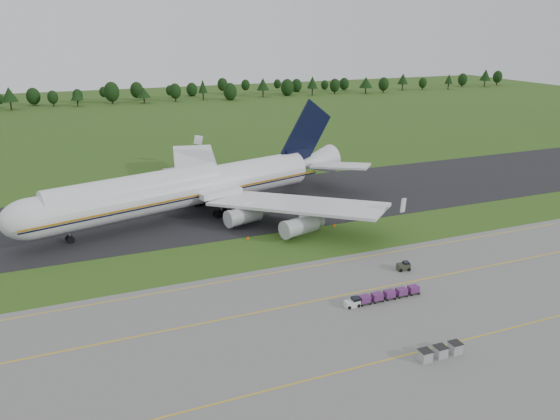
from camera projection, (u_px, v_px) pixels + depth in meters
name	position (u px, v px, depth m)	size (l,w,h in m)	color
ground	(286.00, 247.00, 106.82)	(600.00, 600.00, 0.00)	#2F5118
apron	(379.00, 333.00, 76.99)	(300.00, 52.00, 0.06)	slate
taxiway	(241.00, 206.00, 131.36)	(300.00, 40.00, 0.08)	black
apron_markings	(354.00, 310.00, 83.13)	(300.00, 30.20, 0.01)	yellow
tree_line	(117.00, 93.00, 295.50)	(523.17, 21.68, 11.98)	black
aircraft	(189.00, 187.00, 122.78)	(83.76, 78.84, 23.56)	white
baggage_train	(382.00, 296.00, 85.91)	(13.30, 1.41, 1.36)	silver
utility_cart	(403.00, 267.00, 96.62)	(2.40, 1.68, 1.22)	#2E3424
uld_row	(440.00, 352.00, 71.26)	(6.36, 1.56, 1.54)	#979797
edge_markers	(314.00, 229.00, 115.79)	(30.08, 0.30, 0.60)	#F85B07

